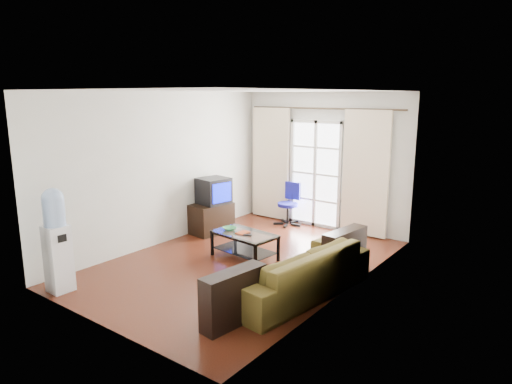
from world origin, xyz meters
TOP-DOWN VIEW (x-y plane):
  - floor at (0.00, 0.00)m, footprint 5.20×5.20m
  - ceiling at (0.00, 0.00)m, footprint 5.20×5.20m
  - wall_back at (0.00, 2.60)m, footprint 3.60×0.02m
  - wall_front at (0.00, -2.60)m, footprint 3.60×0.02m
  - wall_left at (-1.80, 0.00)m, footprint 0.02×5.20m
  - wall_right at (1.80, 0.00)m, footprint 0.02×5.20m
  - french_door at (-0.15, 2.54)m, footprint 1.16×0.06m
  - curtain_rod at (0.00, 2.50)m, footprint 3.30×0.04m
  - curtain_left at (-1.20, 2.48)m, footprint 0.90×0.07m
  - curtain_right at (0.95, 2.48)m, footprint 0.90×0.07m
  - radiator at (0.80, 2.50)m, footprint 0.64×0.12m
  - sofa at (1.31, -0.50)m, footprint 2.50×1.49m
  - coffee_table at (-0.10, 0.17)m, footprint 1.11×0.71m
  - bowl at (-0.40, 0.15)m, footprint 0.33×0.33m
  - book at (-0.20, 0.15)m, footprint 0.16×0.22m
  - remote at (0.00, 0.09)m, footprint 0.18×0.09m
  - tv_stand at (-1.51, 0.91)m, footprint 0.63×0.85m
  - crt_tv at (-1.51, 0.97)m, footprint 0.62×0.62m
  - task_chair at (-0.60, 2.28)m, footprint 0.62×0.62m
  - water_cooler at (-1.33, -2.35)m, footprint 0.32×0.30m

SIDE VIEW (x-z plane):
  - floor at x=0.00m, z-range 0.00..0.00m
  - task_chair at x=-0.60m, z-range -0.18..0.69m
  - coffee_table at x=-0.10m, z-range 0.06..0.49m
  - tv_stand at x=-1.51m, z-range 0.00..0.58m
  - radiator at x=0.80m, z-range 0.01..0.65m
  - sofa at x=1.31m, z-range 0.00..0.66m
  - remote at x=0.00m, z-range 0.43..0.45m
  - book at x=-0.20m, z-range 0.43..0.45m
  - bowl at x=-0.40m, z-range 0.43..0.48m
  - water_cooler at x=-1.33m, z-range 0.03..1.48m
  - crt_tv at x=-1.51m, z-range 0.58..1.08m
  - french_door at x=-0.15m, z-range 0.00..2.15m
  - curtain_left at x=-1.20m, z-range 0.02..2.38m
  - curtain_right at x=0.95m, z-range 0.02..2.38m
  - wall_back at x=0.00m, z-range 0.00..2.70m
  - wall_front at x=0.00m, z-range 0.00..2.70m
  - wall_left at x=-1.80m, z-range 0.00..2.70m
  - wall_right at x=1.80m, z-range 0.00..2.70m
  - curtain_rod at x=0.00m, z-range 2.36..2.40m
  - ceiling at x=0.00m, z-range 2.70..2.70m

